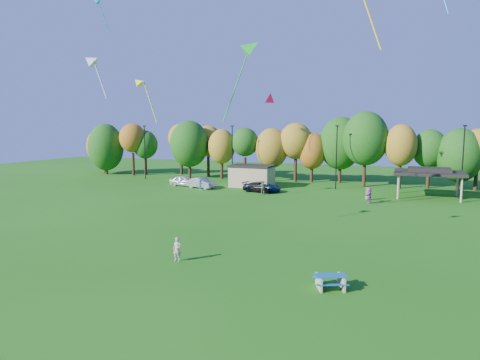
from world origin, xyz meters
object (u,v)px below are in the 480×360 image
at_px(picnic_table, 330,281).
at_px(car_d, 259,187).
at_px(car_b, 202,183).
at_px(car_c, 263,187).
at_px(kite_flyer, 177,249).
at_px(car_a, 184,181).

relative_size(picnic_table, car_d, 0.48).
bearing_deg(car_b, car_c, -76.28).
height_order(picnic_table, car_d, car_d).
bearing_deg(kite_flyer, car_b, 112.16).
height_order(car_a, car_c, car_a).
bearing_deg(car_d, picnic_table, -143.85).
distance_m(kite_flyer, car_d, 30.99).
xyz_separation_m(picnic_table, car_a, (-27.64, 33.43, 0.33)).
bearing_deg(car_a, car_d, -96.51).
bearing_deg(car_b, car_a, 84.76).
bearing_deg(car_a, picnic_table, -139.12).
relative_size(car_a, car_c, 0.91).
xyz_separation_m(picnic_table, kite_flyer, (-10.29, 1.11, 0.37)).
bearing_deg(car_a, car_b, -107.92).
height_order(picnic_table, car_a, car_a).
bearing_deg(picnic_table, car_d, 92.55).
xyz_separation_m(kite_flyer, car_a, (-17.35, 32.31, -0.04)).
relative_size(kite_flyer, car_c, 0.32).
bearing_deg(car_c, picnic_table, -151.77).
bearing_deg(picnic_table, car_a, 106.58).
bearing_deg(car_b, picnic_table, -129.22).
height_order(picnic_table, kite_flyer, kite_flyer).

